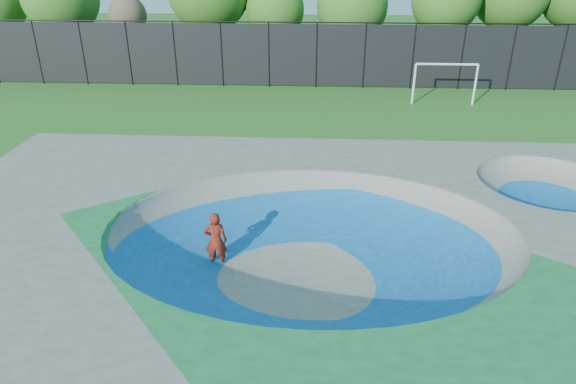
# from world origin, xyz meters

# --- Properties ---
(ground) EXTENTS (120.00, 120.00, 0.00)m
(ground) POSITION_xyz_m (0.00, 0.00, 0.00)
(ground) COLOR #245C19
(ground) RESTS_ON ground
(skate_deck) EXTENTS (22.00, 14.00, 1.50)m
(skate_deck) POSITION_xyz_m (0.00, 0.00, 0.75)
(skate_deck) COLOR gray
(skate_deck) RESTS_ON ground
(skater) EXTENTS (0.66, 0.46, 1.73)m
(skater) POSITION_xyz_m (-2.64, 0.28, 0.86)
(skater) COLOR red
(skater) RESTS_ON ground
(skateboard) EXTENTS (0.80, 0.28, 0.05)m
(skateboard) POSITION_xyz_m (-2.64, 0.28, 0.03)
(skateboard) COLOR black
(skateboard) RESTS_ON ground
(soccer_goal) EXTENTS (3.54, 0.12, 2.34)m
(soccer_goal) POSITION_xyz_m (7.27, 17.43, 1.63)
(soccer_goal) COLOR silver
(soccer_goal) RESTS_ON ground
(fence) EXTENTS (48.09, 0.09, 4.04)m
(fence) POSITION_xyz_m (0.00, 21.00, 2.10)
(fence) COLOR black
(fence) RESTS_ON ground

